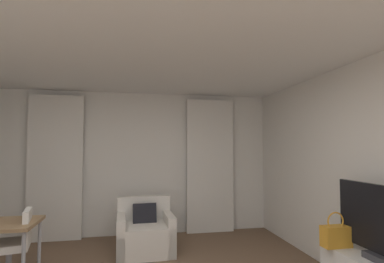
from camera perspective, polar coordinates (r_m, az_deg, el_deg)
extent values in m
cube|color=silver|center=(5.60, -10.68, -5.99)|extent=(5.12, 0.06, 2.60)
cube|color=white|center=(2.76, -9.99, 19.10)|extent=(5.12, 6.12, 0.06)
cube|color=silver|center=(5.63, -24.90, -6.25)|extent=(0.90, 0.06, 2.50)
cube|color=silver|center=(5.65, 3.51, -6.52)|extent=(0.90, 0.06, 2.50)
cube|color=silver|center=(4.80, -9.06, -19.68)|extent=(0.87, 0.81, 0.43)
cube|color=silver|center=(5.01, -9.30, -14.27)|extent=(0.84, 0.17, 0.37)
cube|color=silver|center=(4.82, -4.57, -18.77)|extent=(0.15, 0.78, 0.57)
cube|color=silver|center=(4.76, -13.59, -18.88)|extent=(0.15, 0.78, 0.57)
cube|color=black|center=(4.83, -9.13, -15.70)|extent=(0.37, 0.22, 0.37)
cylinder|color=#99999E|center=(4.28, -27.40, -19.49)|extent=(0.04, 0.04, 0.71)
cube|color=silver|center=(4.06, -31.81, -18.18)|extent=(0.47, 0.47, 0.08)
cube|color=silver|center=(3.99, -29.23, -15.43)|extent=(0.13, 0.36, 0.34)
cube|color=black|center=(3.34, 33.14, -14.21)|extent=(0.04, 1.13, 0.64)
cube|color=orange|center=(3.66, 26.04, -17.74)|extent=(0.30, 0.14, 0.22)
torus|color=orange|center=(3.62, 25.97, -15.30)|extent=(0.20, 0.02, 0.20)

